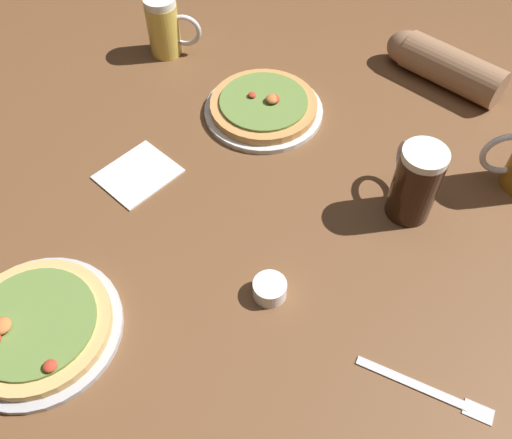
# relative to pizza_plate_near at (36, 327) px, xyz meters

# --- Properties ---
(ground_plane) EXTENTS (2.40, 2.40, 0.03)m
(ground_plane) POSITION_rel_pizza_plate_near_xyz_m (0.22, 0.35, -0.03)
(ground_plane) COLOR brown
(pizza_plate_near) EXTENTS (0.27, 0.27, 0.05)m
(pizza_plate_near) POSITION_rel_pizza_plate_near_xyz_m (0.00, 0.00, 0.00)
(pizza_plate_near) COLOR #B2B2B7
(pizza_plate_near) RESTS_ON ground_plane
(pizza_plate_far) EXTENTS (0.26, 0.26, 0.05)m
(pizza_plate_far) POSITION_rel_pizza_plate_near_xyz_m (0.09, 0.64, 0.00)
(pizza_plate_far) COLOR silver
(pizza_plate_far) RESTS_ON ground_plane
(beer_mug_dark) EXTENTS (0.13, 0.08, 0.14)m
(beer_mug_dark) POSITION_rel_pizza_plate_near_xyz_m (-0.22, 0.74, 0.05)
(beer_mug_dark) COLOR gold
(beer_mug_dark) RESTS_ON ground_plane
(beer_mug_pale) EXTENTS (0.10, 0.13, 0.16)m
(beer_mug_pale) POSITION_rel_pizza_plate_near_xyz_m (0.46, 0.52, 0.06)
(beer_mug_pale) COLOR black
(beer_mug_pale) RESTS_ON ground_plane
(ramekin_sauce) EXTENTS (0.06, 0.06, 0.03)m
(ramekin_sauce) POSITION_rel_pizza_plate_near_xyz_m (0.31, 0.23, -0.00)
(ramekin_sauce) COLOR white
(ramekin_sauce) RESTS_ON ground_plane
(napkin_folded) EXTENTS (0.16, 0.17, 0.01)m
(napkin_folded) POSITION_rel_pizza_plate_near_xyz_m (-0.05, 0.36, -0.01)
(napkin_folded) COLOR white
(napkin_folded) RESTS_ON ground_plane
(fork_left) EXTENTS (0.21, 0.03, 0.01)m
(fork_left) POSITION_rel_pizza_plate_near_xyz_m (0.59, 0.19, -0.01)
(fork_left) COLOR silver
(fork_left) RESTS_ON ground_plane
(diner_arm) EXTENTS (0.29, 0.15, 0.09)m
(diner_arm) POSITION_rel_pizza_plate_near_xyz_m (0.40, 0.93, 0.03)
(diner_arm) COLOR #936B4C
(diner_arm) RESTS_ON ground_plane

